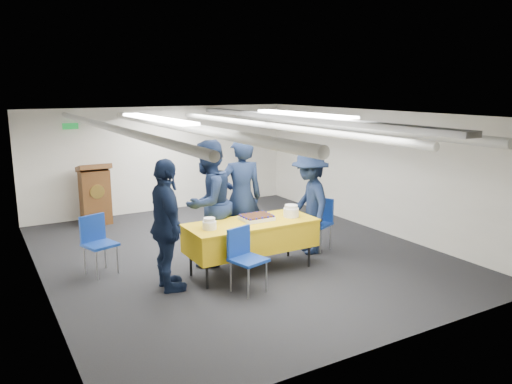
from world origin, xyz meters
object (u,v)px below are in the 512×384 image
sheet_cake (257,217)px  sailor_c (167,226)px  podium (95,194)px  chair_left (97,238)px  sailor_d (310,203)px  chair_right (319,218)px  sailor_a (241,198)px  sailor_b (208,203)px  chair_near (244,253)px  serving_table (251,235)px

sheet_cake → sailor_c: sailor_c is taller
sheet_cake → podium: bearing=111.6°
chair_left → sailor_d: bearing=-14.1°
chair_right → sailor_a: sailor_a is taller
podium → sailor_d: sailor_d is taller
sailor_a → podium: bearing=-51.0°
sailor_b → chair_right: bearing=143.0°
podium → sailor_c: bearing=-88.7°
chair_near → sailor_a: 1.50m
sailor_a → sailor_b: sailor_a is taller
sailor_d → sheet_cake: bearing=-62.2°
chair_right → sailor_d: sailor_d is taller
chair_near → sailor_b: sailor_b is taller
chair_near → sailor_b: (0.02, 1.19, 0.44)m
chair_near → sailor_d: sailor_d is taller
sailor_c → chair_near: bearing=-115.5°
podium → sailor_b: 3.45m
chair_left → chair_near: bearing=-46.8°
serving_table → chair_near: size_ratio=2.25×
chair_left → sailor_a: size_ratio=0.45×
serving_table → podium: bearing=109.8°
sailor_b → sailor_d: bearing=139.1°
chair_right → sailor_c: bearing=-172.1°
sailor_c → chair_right: bearing=-76.3°
chair_near → chair_right: same height
chair_near → sailor_d: (1.70, 0.85, 0.32)m
chair_left → sailor_c: 1.38m
podium → chair_near: (0.97, -4.47, -0.08)m
chair_right → chair_left: bearing=168.2°
chair_near → sailor_b: 1.26m
sailor_d → sailor_c: bearing=-66.7°
sailor_b → sailor_d: (1.68, -0.33, -0.12)m
podium → sailor_c: (0.09, -3.93, 0.29)m
sheet_cake → chair_left: chair_left is taller
podium → chair_right: (2.95, -3.54, -0.08)m
podium → sailor_b: size_ratio=0.64×
sheet_cake → sailor_c: size_ratio=0.26×
sheet_cake → sailor_c: 1.44m
sheet_cake → sailor_d: sailor_d is taller
sheet_cake → sailor_c: (-1.44, -0.08, 0.10)m
chair_near → sailor_a: bearing=63.1°
sheet_cake → podium: 4.15m
chair_right → sailor_a: 1.44m
serving_table → podium: size_ratio=1.56×
chair_right → sailor_a: (-1.33, 0.34, 0.44)m
serving_table → chair_left: size_ratio=2.25×
podium → sailor_a: size_ratio=0.64×
serving_table → sailor_d: size_ratio=1.14×
serving_table → sailor_d: sailor_d is taller
sailor_b → sheet_cake: bearing=103.5°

